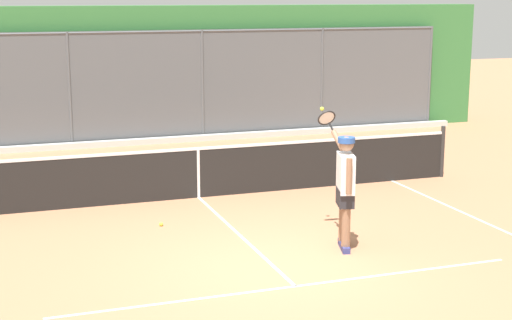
{
  "coord_description": "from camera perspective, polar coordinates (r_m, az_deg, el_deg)",
  "views": [
    {
      "loc": [
        3.65,
        9.65,
        3.73
      ],
      "look_at": [
        -0.51,
        -2.3,
        1.05
      ],
      "focal_mm": 54.83,
      "sensor_mm": 36.0,
      "label": 1
    }
  ],
  "objects": [
    {
      "name": "ground_plane",
      "position": [
        10.97,
        1.45,
        -7.92
      ],
      "size": [
        60.0,
        60.0,
        0.0
      ],
      "primitive_type": "plane",
      "color": "#B27551"
    },
    {
      "name": "court_line_markings",
      "position": [
        10.04,
        3.64,
        -9.86
      ],
      "size": [
        8.24,
        8.84,
        0.01
      ],
      "color": "white",
      "rests_on": "ground"
    },
    {
      "name": "fence_backdrop",
      "position": [
        20.64,
        -8.96,
        6.21
      ],
      "size": [
        19.92,
        1.37,
        3.46
      ],
      "color": "#565B60",
      "rests_on": "ground"
    },
    {
      "name": "tennis_net",
      "position": [
        14.61,
        -4.24,
        -0.87
      ],
      "size": [
        10.59,
        0.09,
        1.07
      ],
      "color": "#2D2D2D",
      "rests_on": "ground"
    },
    {
      "name": "tennis_player",
      "position": [
        11.59,
        6.51,
        -1.69
      ],
      "size": [
        0.4,
        1.42,
        2.0
      ],
      "rotation": [
        0.0,
        0.0,
        -1.86
      ],
      "color": "navy",
      "rests_on": "ground"
    },
    {
      "name": "tennis_ball_near_net",
      "position": [
        12.98,
        -6.94,
        -4.67
      ],
      "size": [
        0.07,
        0.07,
        0.07
      ],
      "primitive_type": "sphere",
      "color": "#C1D138",
      "rests_on": "ground"
    }
  ]
}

